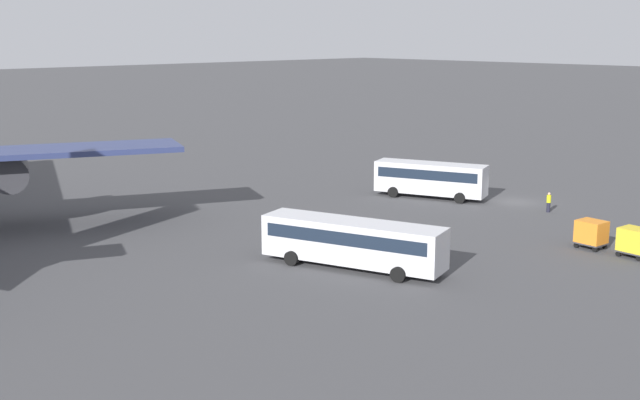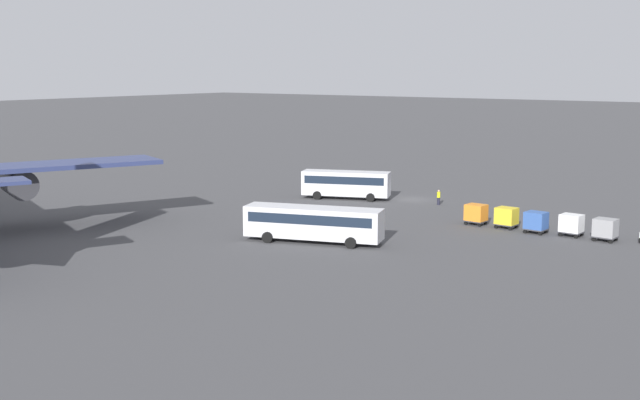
# 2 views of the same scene
# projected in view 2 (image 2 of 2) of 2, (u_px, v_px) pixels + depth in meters

# --- Properties ---
(ground_plane) EXTENTS (600.00, 600.00, 0.00)m
(ground_plane) POSITION_uv_depth(u_px,v_px,m) (411.00, 200.00, 95.36)
(ground_plane) COLOR #424244
(shuttle_bus_near) EXTENTS (10.66, 6.13, 3.30)m
(shuttle_bus_near) POSITION_uv_depth(u_px,v_px,m) (346.00, 182.00, 95.57)
(shuttle_bus_near) COLOR silver
(shuttle_bus_near) RESTS_ON ground
(shuttle_bus_far) EXTENTS (12.71, 6.46, 3.19)m
(shuttle_bus_far) POSITION_uv_depth(u_px,v_px,m) (313.00, 221.00, 71.69)
(shuttle_bus_far) COLOR silver
(shuttle_bus_far) RESTS_ON ground
(worker_person) EXTENTS (0.38, 0.38, 1.74)m
(worker_person) POSITION_uv_depth(u_px,v_px,m) (439.00, 197.00, 91.52)
(worker_person) COLOR #1E1E2D
(worker_person) RESTS_ON ground
(cargo_cart_grey) EXTENTS (2.13, 1.84, 2.06)m
(cargo_cart_grey) POSITION_uv_depth(u_px,v_px,m) (605.00, 228.00, 72.27)
(cargo_cart_grey) COLOR #38383D
(cargo_cart_grey) RESTS_ON ground
(cargo_cart_white) EXTENTS (2.13, 1.84, 2.06)m
(cargo_cart_white) POSITION_uv_depth(u_px,v_px,m) (571.00, 224.00, 74.37)
(cargo_cart_white) COLOR #38383D
(cargo_cart_white) RESTS_ON ground
(cargo_cart_blue) EXTENTS (2.13, 1.84, 2.06)m
(cargo_cart_blue) POSITION_uv_depth(u_px,v_px,m) (536.00, 221.00, 75.72)
(cargo_cart_blue) COLOR #38383D
(cargo_cart_blue) RESTS_ON ground
(cargo_cart_yellow) EXTENTS (2.13, 1.84, 2.06)m
(cargo_cart_yellow) POSITION_uv_depth(u_px,v_px,m) (506.00, 216.00, 78.03)
(cargo_cart_yellow) COLOR #38383D
(cargo_cart_yellow) RESTS_ON ground
(cargo_cart_orange) EXTENTS (2.13, 1.84, 2.06)m
(cargo_cart_orange) POSITION_uv_depth(u_px,v_px,m) (476.00, 213.00, 79.83)
(cargo_cart_orange) COLOR #38383D
(cargo_cart_orange) RESTS_ON ground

